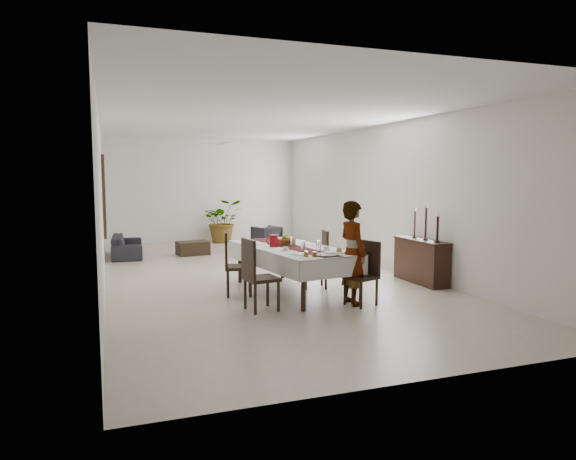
% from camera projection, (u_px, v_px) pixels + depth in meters
% --- Properties ---
extents(floor, '(6.00, 12.00, 0.00)m').
position_uv_depth(floor, '(256.00, 274.00, 10.78)').
color(floor, beige).
rests_on(floor, ground).
extents(ceiling, '(6.00, 12.00, 0.02)m').
position_uv_depth(ceiling, '(255.00, 120.00, 10.45)').
color(ceiling, silver).
rests_on(ceiling, wall_back).
extents(wall_back, '(6.00, 0.02, 3.20)m').
position_uv_depth(wall_back, '(203.00, 191.00, 16.24)').
color(wall_back, white).
rests_on(wall_back, floor).
extents(wall_front, '(6.00, 0.02, 3.20)m').
position_uv_depth(wall_front, '(424.00, 223.00, 4.99)').
color(wall_front, white).
rests_on(wall_front, floor).
extents(wall_left, '(0.02, 12.00, 3.20)m').
position_uv_depth(wall_left, '(101.00, 200.00, 9.62)').
color(wall_left, white).
rests_on(wall_left, floor).
extents(wall_right, '(0.02, 12.00, 3.20)m').
position_uv_depth(wall_right, '(383.00, 196.00, 11.61)').
color(wall_right, white).
rests_on(wall_right, floor).
extents(dining_table_top, '(1.46, 2.70, 0.05)m').
position_uv_depth(dining_table_top, '(292.00, 249.00, 9.04)').
color(dining_table_top, black).
rests_on(dining_table_top, table_leg_fl).
extents(table_leg_fl, '(0.09, 0.09, 0.75)m').
position_uv_depth(table_leg_fl, '(303.00, 287.00, 7.79)').
color(table_leg_fl, black).
rests_on(table_leg_fl, floor).
extents(table_leg_fr, '(0.09, 0.09, 0.75)m').
position_uv_depth(table_leg_fr, '(354.00, 281.00, 8.24)').
color(table_leg_fr, black).
rests_on(table_leg_fr, floor).
extents(table_leg_bl, '(0.09, 0.09, 0.75)m').
position_uv_depth(table_leg_bl, '(240.00, 263.00, 9.92)').
color(table_leg_bl, black).
rests_on(table_leg_bl, floor).
extents(table_leg_br, '(0.09, 0.09, 0.75)m').
position_uv_depth(table_leg_br, '(283.00, 260.00, 10.37)').
color(table_leg_br, black).
rests_on(table_leg_br, floor).
extents(tablecloth_top, '(1.68, 2.92, 0.01)m').
position_uv_depth(tablecloth_top, '(292.00, 247.00, 9.04)').
color(tablecloth_top, white).
rests_on(tablecloth_top, dining_table_top).
extents(tablecloth_drape_left, '(0.44, 2.72, 0.32)m').
position_uv_depth(tablecloth_drape_left, '(260.00, 259.00, 8.75)').
color(tablecloth_drape_left, silver).
rests_on(tablecloth_drape_left, dining_table_top).
extents(tablecloth_drape_right, '(0.44, 2.72, 0.32)m').
position_uv_depth(tablecloth_drape_right, '(321.00, 253.00, 9.35)').
color(tablecloth_drape_right, white).
rests_on(tablecloth_drape_right, dining_table_top).
extents(tablecloth_drape_near, '(1.25, 0.21, 0.32)m').
position_uv_depth(tablecloth_drape_near, '(335.00, 268.00, 7.85)').
color(tablecloth_drape_near, silver).
rests_on(tablecloth_drape_near, dining_table_top).
extents(tablecloth_drape_far, '(1.25, 0.21, 0.32)m').
position_uv_depth(tablecloth_drape_far, '(258.00, 247.00, 10.25)').
color(tablecloth_drape_far, white).
rests_on(tablecloth_drape_far, dining_table_top).
extents(table_runner, '(0.79, 2.70, 0.00)m').
position_uv_depth(table_runner, '(292.00, 247.00, 9.04)').
color(table_runner, '#5C1A1A').
rests_on(table_runner, tablecloth_top).
extents(red_pitcher, '(0.18, 0.18, 0.21)m').
position_uv_depth(red_pitcher, '(274.00, 241.00, 9.04)').
color(red_pitcher, maroon).
rests_on(red_pitcher, tablecloth_top).
extents(pitcher_handle, '(0.13, 0.04, 0.13)m').
position_uv_depth(pitcher_handle, '(269.00, 241.00, 8.99)').
color(pitcher_handle, '#9A0B11').
rests_on(pitcher_handle, red_pitcher).
extents(wine_glass_near, '(0.07, 0.07, 0.18)m').
position_uv_depth(wine_glass_near, '(319.00, 246.00, 8.48)').
color(wine_glass_near, white).
rests_on(wine_glass_near, tablecloth_top).
extents(wine_glass_mid, '(0.07, 0.07, 0.18)m').
position_uv_depth(wine_glass_mid, '(303.00, 246.00, 8.46)').
color(wine_glass_mid, silver).
rests_on(wine_glass_mid, tablecloth_top).
extents(wine_glass_far, '(0.07, 0.07, 0.18)m').
position_uv_depth(wine_glass_far, '(293.00, 241.00, 9.10)').
color(wine_glass_far, white).
rests_on(wine_glass_far, tablecloth_top).
extents(teacup_right, '(0.10, 0.10, 0.06)m').
position_uv_depth(teacup_right, '(327.00, 248.00, 8.62)').
color(teacup_right, white).
rests_on(teacup_right, saucer_right).
extents(saucer_right, '(0.16, 0.16, 0.01)m').
position_uv_depth(saucer_right, '(327.00, 250.00, 8.63)').
color(saucer_right, white).
rests_on(saucer_right, tablecloth_top).
extents(teacup_left, '(0.10, 0.10, 0.06)m').
position_uv_depth(teacup_left, '(286.00, 249.00, 8.55)').
color(teacup_left, silver).
rests_on(teacup_left, saucer_left).
extents(saucer_left, '(0.16, 0.16, 0.01)m').
position_uv_depth(saucer_left, '(286.00, 250.00, 8.56)').
color(saucer_left, silver).
rests_on(saucer_left, tablecloth_top).
extents(plate_near_right, '(0.26, 0.26, 0.02)m').
position_uv_depth(plate_near_right, '(339.00, 252.00, 8.36)').
color(plate_near_right, white).
rests_on(plate_near_right, tablecloth_top).
extents(bread_near_right, '(0.10, 0.10, 0.10)m').
position_uv_depth(bread_near_right, '(339.00, 250.00, 8.36)').
color(bread_near_right, tan).
rests_on(bread_near_right, plate_near_right).
extents(plate_near_left, '(0.26, 0.26, 0.02)m').
position_uv_depth(plate_near_left, '(298.00, 254.00, 8.18)').
color(plate_near_left, silver).
rests_on(plate_near_left, tablecloth_top).
extents(plate_far_left, '(0.26, 0.26, 0.02)m').
position_uv_depth(plate_far_left, '(260.00, 244.00, 9.38)').
color(plate_far_left, white).
rests_on(plate_far_left, tablecloth_top).
extents(serving_tray, '(0.38, 0.38, 0.02)m').
position_uv_depth(serving_tray, '(326.00, 255.00, 8.05)').
color(serving_tray, '#39393E').
rests_on(serving_tray, tablecloth_top).
extents(jam_jar_a, '(0.07, 0.07, 0.08)m').
position_uv_depth(jam_jar_a, '(314.00, 254.00, 7.91)').
color(jam_jar_a, brown).
rests_on(jam_jar_a, tablecloth_top).
extents(jam_jar_b, '(0.07, 0.07, 0.08)m').
position_uv_depth(jam_jar_b, '(306.00, 254.00, 7.92)').
color(jam_jar_b, brown).
rests_on(jam_jar_b, tablecloth_top).
extents(jam_jar_c, '(0.07, 0.07, 0.08)m').
position_uv_depth(jam_jar_c, '(306.00, 253.00, 8.04)').
color(jam_jar_c, '#996916').
rests_on(jam_jar_c, tablecloth_top).
extents(fruit_basket, '(0.32, 0.32, 0.11)m').
position_uv_depth(fruit_basket, '(287.00, 242.00, 9.29)').
color(fruit_basket, brown).
rests_on(fruit_basket, tablecloth_top).
extents(fruit_red, '(0.10, 0.10, 0.10)m').
position_uv_depth(fruit_red, '(288.00, 237.00, 9.31)').
color(fruit_red, maroon).
rests_on(fruit_red, fruit_basket).
extents(fruit_green, '(0.09, 0.09, 0.09)m').
position_uv_depth(fruit_green, '(284.00, 238.00, 9.29)').
color(fruit_green, '#5A8929').
rests_on(fruit_green, fruit_basket).
extents(fruit_yellow, '(0.09, 0.09, 0.09)m').
position_uv_depth(fruit_yellow, '(288.00, 238.00, 9.23)').
color(fruit_yellow, yellow).
rests_on(fruit_yellow, fruit_basket).
extents(chair_right_near_seat, '(0.55, 0.55, 0.05)m').
position_uv_depth(chair_right_near_seat, '(361.00, 277.00, 8.16)').
color(chair_right_near_seat, black).
rests_on(chair_right_near_seat, chair_right_near_leg_fl).
extents(chair_right_near_leg_fl, '(0.06, 0.06, 0.43)m').
position_uv_depth(chair_right_near_leg_fl, '(377.00, 292.00, 8.16)').
color(chair_right_near_leg_fl, black).
rests_on(chair_right_near_leg_fl, floor).
extents(chair_right_near_leg_fr, '(0.06, 0.06, 0.43)m').
position_uv_depth(chair_right_near_leg_fr, '(360.00, 289.00, 8.43)').
color(chair_right_near_leg_fr, black).
rests_on(chair_right_near_leg_fr, floor).
extents(chair_right_near_leg_bl, '(0.06, 0.06, 0.43)m').
position_uv_depth(chair_right_near_leg_bl, '(361.00, 296.00, 7.94)').
color(chair_right_near_leg_bl, black).
rests_on(chair_right_near_leg_bl, floor).
extents(chair_right_near_leg_br, '(0.06, 0.06, 0.43)m').
position_uv_depth(chair_right_near_leg_br, '(345.00, 292.00, 8.21)').
color(chair_right_near_leg_br, black).
rests_on(chair_right_near_leg_br, floor).
extents(chair_right_near_back, '(0.18, 0.42, 0.55)m').
position_uv_depth(chair_right_near_back, '(370.00, 258.00, 8.25)').
color(chair_right_near_back, black).
rests_on(chair_right_near_back, chair_right_near_seat).
extents(chair_right_far_seat, '(0.53, 0.53, 0.05)m').
position_uv_depth(chair_right_far_seat, '(314.00, 263.00, 9.42)').
color(chair_right_far_seat, black).
rests_on(chair_right_far_seat, chair_right_far_leg_fl).
extents(chair_right_far_leg_fl, '(0.05, 0.05, 0.45)m').
position_uv_depth(chair_right_far_leg_fl, '(326.00, 278.00, 9.29)').
color(chair_right_far_leg_fl, black).
rests_on(chair_right_far_leg_fl, floor).
extents(chair_right_far_leg_fr, '(0.05, 0.05, 0.45)m').
position_uv_depth(chair_right_far_leg_fr, '(322.00, 274.00, 9.65)').
color(chair_right_far_leg_fr, black).
rests_on(chair_right_far_leg_fr, floor).
extents(chair_right_far_leg_bl, '(0.05, 0.05, 0.45)m').
position_uv_depth(chair_right_far_leg_bl, '(306.00, 278.00, 9.24)').
color(chair_right_far_leg_bl, black).
rests_on(chair_right_far_leg_bl, floor).
extents(chair_right_far_leg_br, '(0.05, 0.05, 0.45)m').
position_uv_depth(chair_right_far_leg_br, '(303.00, 274.00, 9.61)').
color(chair_right_far_leg_br, black).
rests_on(chair_right_far_leg_br, floor).
extents(chair_right_far_back, '(0.13, 0.45, 0.57)m').
position_uv_depth(chair_right_far_back, '(325.00, 246.00, 9.42)').
color(chair_right_far_back, black).
rests_on(chair_right_far_back, chair_right_far_seat).
extents(chair_left_near_seat, '(0.53, 0.53, 0.05)m').
position_uv_depth(chair_left_near_seat, '(262.00, 279.00, 7.84)').
color(chair_left_near_seat, black).
rests_on(chair_left_near_seat, chair_left_near_leg_fl).
extents(chair_left_near_leg_fl, '(0.05, 0.05, 0.46)m').
position_uv_depth(chair_left_near_leg_fl, '(245.00, 294.00, 7.95)').
color(chair_left_near_leg_fl, black).
rests_on(chair_left_near_leg_fl, floor).
extents(chair_left_near_leg_fr, '(0.05, 0.05, 0.46)m').
position_uv_depth(chair_left_near_leg_fr, '(255.00, 299.00, 7.61)').
color(chair_left_near_leg_fr, black).
rests_on(chair_left_near_leg_fr, floor).
extents(chair_left_near_leg_bl, '(0.05, 0.05, 0.46)m').
position_uv_depth(chair_left_near_leg_bl, '(268.00, 292.00, 8.13)').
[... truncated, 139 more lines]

